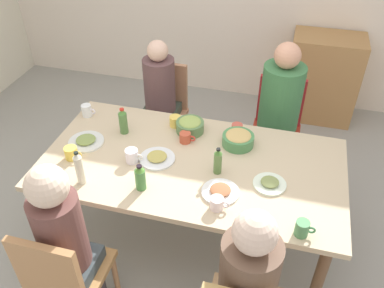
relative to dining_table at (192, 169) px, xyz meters
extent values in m
plane|color=#9A9993|center=(0.00, 0.00, -0.65)|extent=(6.62, 6.62, 0.00)
cube|color=#CBB592|center=(0.00, 0.00, 0.05)|extent=(2.02, 1.04, 0.04)
cylinder|color=brown|center=(-0.91, -0.42, -0.31)|extent=(0.07, 0.07, 0.68)
cylinder|color=brown|center=(0.91, -0.42, -0.31)|extent=(0.07, 0.07, 0.68)
cylinder|color=brown|center=(-0.91, 0.42, -0.31)|extent=(0.07, 0.07, 0.68)
cylinder|color=brown|center=(0.91, 0.42, -0.31)|extent=(0.07, 0.07, 0.68)
cube|color=tan|center=(-0.51, 0.82, -0.21)|extent=(0.40, 0.40, 0.04)
cylinder|color=#A3794E|center=(-0.34, 0.99, -0.44)|extent=(0.04, 0.04, 0.43)
cylinder|color=tan|center=(-0.68, 0.99, -0.44)|extent=(0.04, 0.04, 0.43)
cylinder|color=#B27D54|center=(-0.34, 0.65, -0.44)|extent=(0.04, 0.04, 0.43)
cylinder|color=#A78648|center=(-0.68, 0.65, -0.44)|extent=(0.04, 0.04, 0.43)
cube|color=#B07957|center=(-0.51, 1.00, 0.02)|extent=(0.38, 0.04, 0.45)
cylinder|color=#493F39|center=(-0.43, 0.72, -0.43)|extent=(0.09, 0.09, 0.45)
cylinder|color=#41353A|center=(-0.59, 0.72, -0.43)|extent=(0.09, 0.09, 0.45)
cube|color=#384438|center=(-0.51, 0.82, -0.15)|extent=(0.30, 0.30, 0.10)
cylinder|color=brown|center=(-0.51, 0.82, 0.13)|extent=(0.27, 0.27, 0.47)
sphere|color=beige|center=(-0.51, 0.82, 0.44)|extent=(0.17, 0.17, 0.17)
cylinder|color=brown|center=(0.51, -0.82, 0.13)|extent=(0.29, 0.29, 0.46)
sphere|color=beige|center=(0.51, -0.82, 0.45)|extent=(0.21, 0.21, 0.21)
cube|color=#B93724|center=(0.51, 0.82, -0.21)|extent=(0.40, 0.40, 0.04)
cylinder|color=#B03025|center=(0.68, 0.99, -0.44)|extent=(0.04, 0.04, 0.43)
cylinder|color=red|center=(0.34, 0.99, -0.44)|extent=(0.04, 0.04, 0.43)
cylinder|color=#B2281F|center=(0.68, 0.65, -0.44)|extent=(0.04, 0.04, 0.43)
cylinder|color=red|center=(0.34, 0.65, -0.44)|extent=(0.04, 0.04, 0.43)
cube|color=red|center=(0.51, 1.00, 0.02)|extent=(0.38, 0.04, 0.45)
cylinder|color=#36484B|center=(0.59, 0.72, -0.43)|extent=(0.09, 0.09, 0.45)
cylinder|color=#3D3947|center=(0.43, 0.72, -0.43)|extent=(0.09, 0.09, 0.45)
cube|color=#394143|center=(0.51, 0.82, -0.15)|extent=(0.30, 0.30, 0.10)
cylinder|color=#387142|center=(0.51, 0.82, 0.17)|extent=(0.33, 0.33, 0.54)
sphere|color=tan|center=(0.51, 0.82, 0.53)|extent=(0.20, 0.20, 0.20)
cube|color=#B27E48|center=(-0.51, -0.82, -0.21)|extent=(0.40, 0.40, 0.04)
cylinder|color=#B47C47|center=(-0.68, -0.65, -0.44)|extent=(0.04, 0.04, 0.43)
cylinder|color=#AF784F|center=(-0.34, -0.65, -0.44)|extent=(0.04, 0.04, 0.43)
cube|color=#B17C4D|center=(-0.51, -1.00, 0.02)|extent=(0.38, 0.04, 0.45)
cylinder|color=#3E433B|center=(-0.59, -0.72, -0.43)|extent=(0.09, 0.09, 0.45)
cylinder|color=#3A3539|center=(-0.43, -0.72, -0.43)|extent=(0.09, 0.09, 0.45)
cube|color=#374247|center=(-0.51, -0.82, -0.15)|extent=(0.30, 0.30, 0.10)
cylinder|color=brown|center=(-0.51, -0.82, 0.14)|extent=(0.26, 0.26, 0.48)
sphere|color=beige|center=(-0.51, -0.82, 0.48)|extent=(0.22, 0.22, 0.22)
cylinder|color=white|center=(0.25, -0.24, 0.08)|extent=(0.23, 0.23, 0.01)
ellipsoid|color=#A56340|center=(0.25, -0.24, 0.10)|extent=(0.13, 0.13, 0.02)
cylinder|color=white|center=(0.53, -0.09, 0.08)|extent=(0.21, 0.21, 0.01)
ellipsoid|color=#839354|center=(0.53, -0.09, 0.10)|extent=(0.12, 0.12, 0.02)
cylinder|color=white|center=(-0.23, -0.04, 0.08)|extent=(0.24, 0.24, 0.01)
ellipsoid|color=tan|center=(-0.23, -0.04, 0.10)|extent=(0.13, 0.13, 0.02)
cylinder|color=silver|center=(-0.78, 0.01, 0.08)|extent=(0.25, 0.25, 0.01)
ellipsoid|color=#839951|center=(-0.78, 0.01, 0.10)|extent=(0.14, 0.14, 0.02)
cylinder|color=#567C4A|center=(-0.10, 0.33, 0.11)|extent=(0.20, 0.20, 0.08)
ellipsoid|color=#95AF56|center=(-0.10, 0.33, 0.15)|extent=(0.16, 0.16, 0.04)
cylinder|color=#47854E|center=(0.26, 0.26, 0.11)|extent=(0.22, 0.22, 0.08)
ellipsoid|color=tan|center=(0.26, 0.26, 0.15)|extent=(0.18, 0.18, 0.04)
cylinder|color=#EBC94B|center=(-0.80, -0.17, 0.11)|extent=(0.09, 0.09, 0.09)
torus|color=#E0BD53|center=(-0.74, -0.17, 0.11)|extent=(0.05, 0.01, 0.05)
cylinder|color=white|center=(-0.39, -0.10, 0.12)|extent=(0.09, 0.09, 0.10)
torus|color=white|center=(-0.33, -0.10, 0.12)|extent=(0.05, 0.01, 0.05)
cylinder|color=#C25141|center=(0.23, 0.39, 0.11)|extent=(0.08, 0.08, 0.08)
torus|color=#C55037|center=(0.29, 0.39, 0.11)|extent=(0.05, 0.01, 0.05)
cylinder|color=#C24F35|center=(-0.10, 0.20, 0.11)|extent=(0.08, 0.08, 0.07)
torus|color=#D54436|center=(-0.05, 0.20, 0.11)|extent=(0.05, 0.01, 0.05)
cylinder|color=white|center=(0.25, -0.37, 0.11)|extent=(0.08, 0.08, 0.08)
torus|color=white|center=(0.30, -0.37, 0.11)|extent=(0.05, 0.01, 0.05)
cylinder|color=#EAC956|center=(-0.23, 0.37, 0.11)|extent=(0.09, 0.09, 0.08)
torus|color=#E8C555|center=(-0.17, 0.37, 0.11)|extent=(0.05, 0.01, 0.05)
cylinder|color=#4E8E59|center=(0.74, -0.44, 0.12)|extent=(0.08, 0.08, 0.10)
torus|color=#4A8F5D|center=(0.79, -0.44, 0.12)|extent=(0.05, 0.01, 0.05)
cylinder|color=white|center=(-0.93, 0.32, 0.12)|extent=(0.08, 0.08, 0.09)
torus|color=white|center=(-0.88, 0.32, 0.12)|extent=(0.05, 0.01, 0.05)
cylinder|color=silver|center=(-0.62, -0.38, 0.17)|extent=(0.05, 0.05, 0.20)
cone|color=silver|center=(-0.62, -0.38, 0.29)|extent=(0.05, 0.05, 0.03)
cylinder|color=black|center=(-0.62, -0.38, 0.31)|extent=(0.03, 0.03, 0.01)
cylinder|color=#4E7B40|center=(-0.57, 0.19, 0.15)|extent=(0.06, 0.06, 0.17)
cone|color=#4C8837|center=(-0.57, 0.19, 0.25)|extent=(0.06, 0.06, 0.03)
cylinder|color=red|center=(-0.57, 0.19, 0.27)|extent=(0.03, 0.03, 0.01)
cylinder|color=#428140|center=(-0.24, -0.33, 0.14)|extent=(0.07, 0.07, 0.14)
cone|color=#4F8731|center=(-0.24, -0.33, 0.23)|extent=(0.06, 0.06, 0.03)
cylinder|color=black|center=(-0.24, -0.33, 0.25)|extent=(0.03, 0.03, 0.01)
cylinder|color=#53773D|center=(0.19, -0.06, 0.15)|extent=(0.05, 0.05, 0.15)
cone|color=#467930|center=(0.19, -0.06, 0.24)|extent=(0.05, 0.05, 0.03)
cylinder|color=black|center=(0.19, -0.06, 0.26)|extent=(0.03, 0.03, 0.01)
cube|color=#AD7D49|center=(0.88, 1.95, -0.20)|extent=(0.70, 0.44, 0.90)
camera|label=1|loc=(0.54, -2.01, 1.84)|focal=38.01mm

